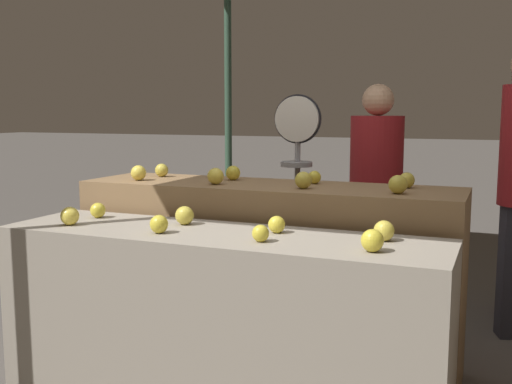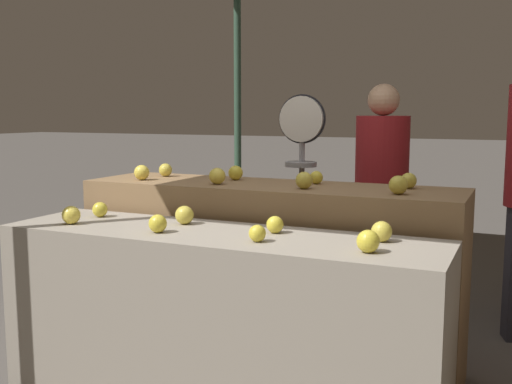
% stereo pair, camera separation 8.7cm
% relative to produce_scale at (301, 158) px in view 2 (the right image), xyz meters
% --- Properties ---
extents(display_counter_front, '(2.04, 0.55, 0.85)m').
position_rel_produce_scale_xyz_m(display_counter_front, '(0.04, -1.22, -0.67)').
color(display_counter_front, gray).
rests_on(display_counter_front, ground_plane).
extents(display_counter_back, '(2.04, 0.55, 1.00)m').
position_rel_produce_scale_xyz_m(display_counter_back, '(0.04, -0.62, -0.60)').
color(display_counter_back, olive).
rests_on(display_counter_back, ground_plane).
extents(apple_front_0, '(0.09, 0.09, 0.09)m').
position_rel_produce_scale_xyz_m(apple_front_0, '(-0.69, -1.33, -0.20)').
color(apple_front_0, yellow).
rests_on(apple_front_0, display_counter_front).
extents(apple_front_1, '(0.08, 0.08, 0.08)m').
position_rel_produce_scale_xyz_m(apple_front_1, '(-0.19, -1.33, -0.21)').
color(apple_front_1, gold).
rests_on(apple_front_1, display_counter_front).
extents(apple_front_2, '(0.07, 0.07, 0.07)m').
position_rel_produce_scale_xyz_m(apple_front_2, '(0.29, -1.32, -0.21)').
color(apple_front_2, gold).
rests_on(apple_front_2, display_counter_front).
extents(apple_front_3, '(0.09, 0.09, 0.09)m').
position_rel_produce_scale_xyz_m(apple_front_3, '(0.76, -1.32, -0.20)').
color(apple_front_3, gold).
rests_on(apple_front_3, display_counter_front).
extents(apple_front_4, '(0.08, 0.08, 0.08)m').
position_rel_produce_scale_xyz_m(apple_front_4, '(-0.69, -1.11, -0.21)').
color(apple_front_4, gold).
rests_on(apple_front_4, display_counter_front).
extents(apple_front_5, '(0.09, 0.09, 0.09)m').
position_rel_produce_scale_xyz_m(apple_front_5, '(-0.19, -1.11, -0.20)').
color(apple_front_5, gold).
rests_on(apple_front_5, display_counter_front).
extents(apple_front_6, '(0.08, 0.08, 0.08)m').
position_rel_produce_scale_xyz_m(apple_front_6, '(0.29, -1.12, -0.21)').
color(apple_front_6, gold).
rests_on(apple_front_6, display_counter_front).
extents(apple_front_7, '(0.09, 0.09, 0.09)m').
position_rel_produce_scale_xyz_m(apple_front_7, '(0.76, -1.11, -0.20)').
color(apple_front_7, gold).
rests_on(apple_front_7, display_counter_front).
extents(apple_back_0, '(0.09, 0.09, 0.09)m').
position_rel_produce_scale_xyz_m(apple_back_0, '(-0.69, -0.74, -0.05)').
color(apple_back_0, yellow).
rests_on(apple_back_0, display_counter_back).
extents(apple_back_1, '(0.09, 0.09, 0.09)m').
position_rel_produce_scale_xyz_m(apple_back_1, '(-0.21, -0.74, -0.05)').
color(apple_back_1, yellow).
rests_on(apple_back_1, display_counter_back).
extents(apple_back_2, '(0.09, 0.09, 0.09)m').
position_rel_produce_scale_xyz_m(apple_back_2, '(0.28, -0.73, -0.05)').
color(apple_back_2, gold).
rests_on(apple_back_2, display_counter_back).
extents(apple_back_3, '(0.09, 0.09, 0.09)m').
position_rel_produce_scale_xyz_m(apple_back_3, '(0.75, -0.74, -0.05)').
color(apple_back_3, gold).
rests_on(apple_back_3, display_counter_back).
extents(apple_back_4, '(0.08, 0.08, 0.08)m').
position_rel_produce_scale_xyz_m(apple_back_4, '(-0.67, -0.52, -0.05)').
color(apple_back_4, gold).
rests_on(apple_back_4, display_counter_back).
extents(apple_back_5, '(0.08, 0.08, 0.08)m').
position_rel_produce_scale_xyz_m(apple_back_5, '(-0.21, -0.52, -0.05)').
color(apple_back_5, gold).
rests_on(apple_back_5, display_counter_back).
extents(apple_back_6, '(0.07, 0.07, 0.07)m').
position_rel_produce_scale_xyz_m(apple_back_6, '(0.27, -0.51, -0.06)').
color(apple_back_6, gold).
rests_on(apple_back_6, display_counter_back).
extents(apple_back_7, '(0.08, 0.08, 0.08)m').
position_rel_produce_scale_xyz_m(apple_back_7, '(0.76, -0.50, -0.05)').
color(apple_back_7, gold).
rests_on(apple_back_7, display_counter_back).
extents(produce_scale, '(0.31, 0.20, 1.50)m').
position_rel_produce_scale_xyz_m(produce_scale, '(0.00, 0.00, 0.00)').
color(produce_scale, '#99999E').
rests_on(produce_scale, ground_plane).
extents(person_vendor_at_scale, '(0.46, 0.46, 1.57)m').
position_rel_produce_scale_xyz_m(person_vendor_at_scale, '(0.43, 0.36, -0.20)').
color(person_vendor_at_scale, '#2D2D38').
rests_on(person_vendor_at_scale, ground_plane).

